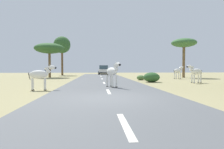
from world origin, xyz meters
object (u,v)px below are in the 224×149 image
(zebra_1, at_px, (196,72))
(bush_0, at_px, (152,77))
(car_0, at_px, (104,70))
(tree_2, at_px, (62,45))
(rock_0, at_px, (141,76))
(zebra_2, at_px, (178,71))
(bush_1, at_px, (141,78))
(tree_1, at_px, (184,44))
(zebra_3, at_px, (40,75))
(zebra_0, at_px, (112,72))
(tree_3, at_px, (49,49))

(zebra_1, relative_size, bush_0, 1.12)
(zebra_1, height_order, car_0, car_0)
(car_0, distance_m, bush_0, 21.01)
(tree_2, relative_size, rock_0, 13.16)
(zebra_2, height_order, tree_2, tree_2)
(tree_2, distance_m, bush_1, 18.92)
(car_0, distance_m, tree_1, 16.76)
(zebra_3, xyz_separation_m, bush_1, (7.90, 8.83, -0.63))
(zebra_3, height_order, car_0, car_0)
(bush_1, bearing_deg, zebra_1, -49.51)
(car_0, height_order, rock_0, car_0)
(zebra_1, xyz_separation_m, bush_0, (-3.43, 1.34, -0.51))
(tree_2, bearing_deg, rock_0, -38.76)
(zebra_0, height_order, bush_1, zebra_0)
(tree_2, bearing_deg, tree_3, -92.45)
(zebra_0, xyz_separation_m, zebra_3, (-4.25, -0.99, -0.14))
(zebra_0, bearing_deg, tree_1, -153.92)
(tree_2, xyz_separation_m, bush_1, (10.73, -14.74, -5.03))
(zebra_1, xyz_separation_m, tree_2, (-14.45, 19.10, 4.34))
(zebra_2, distance_m, car_0, 17.61)
(zebra_3, bearing_deg, car_0, 162.26)
(zebra_3, xyz_separation_m, tree_2, (-2.83, 23.57, 4.41))
(zebra_2, height_order, bush_0, zebra_2)
(zebra_1, distance_m, tree_2, 24.34)
(zebra_1, height_order, zebra_3, zebra_1)
(zebra_3, height_order, tree_3, tree_3)
(tree_3, height_order, bush_1, tree_3)
(zebra_2, bearing_deg, tree_1, 120.06)
(bush_0, height_order, bush_1, bush_0)
(zebra_0, distance_m, zebra_3, 4.37)
(zebra_0, height_order, zebra_3, zebra_0)
(zebra_3, bearing_deg, tree_3, -176.52)
(tree_2, height_order, bush_0, tree_2)
(zebra_0, relative_size, zebra_1, 1.00)
(tree_2, bearing_deg, tree_1, -29.13)
(zebra_1, relative_size, rock_0, 3.18)
(zebra_1, distance_m, rock_0, 9.83)
(zebra_1, bearing_deg, zebra_3, 94.90)
(tree_1, bearing_deg, car_0, 128.69)
(zebra_3, height_order, tree_2, tree_2)
(zebra_2, distance_m, rock_0, 4.83)
(bush_1, bearing_deg, rock_0, 76.31)
(zebra_0, xyz_separation_m, rock_0, (4.90, 12.96, -0.86))
(zebra_0, height_order, car_0, car_0)
(tree_2, bearing_deg, zebra_1, -52.88)
(zebra_2, relative_size, tree_1, 0.30)
(tree_3, relative_size, rock_0, 8.96)
(zebra_0, distance_m, car_0, 25.51)
(tree_1, distance_m, bush_1, 9.49)
(zebra_3, xyz_separation_m, tree_3, (-3.16, 15.72, 3.03))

